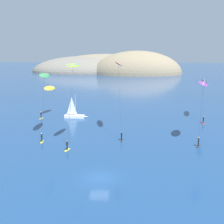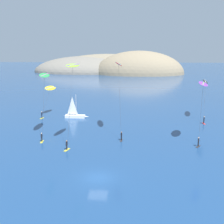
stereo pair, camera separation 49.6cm
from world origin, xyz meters
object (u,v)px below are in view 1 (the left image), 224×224
object	(u,v)px
kitesurfer_red	(119,69)
kitesurfer_yellow	(49,90)
kitesurfer_purple	(203,88)
kitesurfer_black	(204,84)
kitesurfer_lime	(72,73)
kitesurfer_green	(44,80)
sailboat_near	(76,115)

from	to	relation	value
kitesurfer_red	kitesurfer_yellow	distance (m)	23.90
kitesurfer_purple	kitesurfer_black	xyz separation A→B (m)	(5.07, 18.12, -1.53)
kitesurfer_black	kitesurfer_yellow	bearing A→B (deg)	178.08
kitesurfer_purple	kitesurfer_yellow	world-z (taller)	kitesurfer_purple
kitesurfer_black	kitesurfer_yellow	size ratio (longest dim) A/B	1.25
kitesurfer_lime	kitesurfer_yellow	bearing A→B (deg)	115.59
kitesurfer_green	kitesurfer_black	xyz separation A→B (m)	(33.61, 15.73, -2.58)
kitesurfer_yellow	kitesurfer_purple	bearing A→B (deg)	-30.69
kitesurfer_yellow	kitesurfer_lime	bearing A→B (deg)	-64.41
kitesurfer_lime	kitesurfer_red	xyz separation A→B (m)	(7.50, 7.13, 0.16)
kitesurfer_lime	kitesurfer_purple	size ratio (longest dim) A/B	1.28
kitesurfer_black	kitesurfer_lime	bearing A→B (deg)	-143.27
kitesurfer_green	kitesurfer_red	xyz separation A→B (m)	(13.77, 2.45, 1.78)
kitesurfer_red	kitesurfer_green	bearing A→B (deg)	-169.92
kitesurfer_red	kitesurfer_black	distance (m)	24.27
kitesurfer_red	kitesurfer_yellow	world-z (taller)	kitesurfer_red
sailboat_near	kitesurfer_purple	world-z (taller)	kitesurfer_purple
kitesurfer_lime	sailboat_near	bearing A→B (deg)	99.79
kitesurfer_green	kitesurfer_purple	xyz separation A→B (m)	(28.54, -2.39, -1.05)
sailboat_near	kitesurfer_lime	xyz separation A→B (m)	(3.25, -18.84, 11.84)
kitesurfer_lime	kitesurfer_green	bearing A→B (deg)	143.28
sailboat_near	kitesurfer_black	bearing A→B (deg)	2.92
kitesurfer_green	kitesurfer_purple	size ratio (longest dim) A/B	1.10
sailboat_near	kitesurfer_lime	distance (m)	22.49
sailboat_near	kitesurfer_yellow	xyz separation A→B (m)	(-7.13, 2.83, 5.65)
sailboat_near	kitesurfer_purple	bearing A→B (deg)	-32.97
sailboat_near	kitesurfer_green	distance (m)	17.72
kitesurfer_lime	kitesurfer_yellow	distance (m)	24.81
kitesurfer_lime	kitesurfer_green	size ratio (longest dim) A/B	1.17
kitesurfer_purple	kitesurfer_black	world-z (taller)	kitesurfer_purple
kitesurfer_lime	kitesurfer_black	xyz separation A→B (m)	(27.34, 20.40, -4.20)
sailboat_near	kitesurfer_lime	world-z (taller)	kitesurfer_lime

